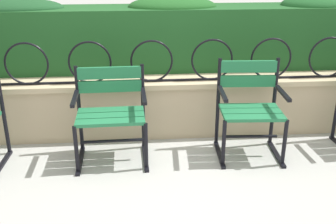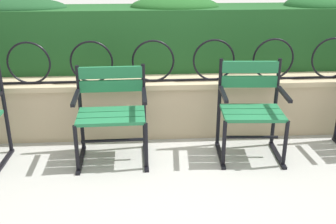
% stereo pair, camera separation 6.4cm
% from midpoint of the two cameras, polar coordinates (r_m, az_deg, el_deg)
% --- Properties ---
extents(ground_plane, '(60.00, 60.00, 0.00)m').
position_cam_midpoint_polar(ground_plane, '(3.48, -0.32, -9.40)').
color(ground_plane, '#ADADA8').
extents(stone_wall, '(6.37, 0.41, 0.59)m').
position_cam_midpoint_polar(stone_wall, '(4.20, -1.36, 0.84)').
color(stone_wall, tan).
rests_on(stone_wall, ground).
extents(iron_arch_fence, '(5.85, 0.02, 0.42)m').
position_cam_midpoint_polar(iron_arch_fence, '(3.98, -2.64, 6.92)').
color(iron_arch_fence, black).
rests_on(iron_arch_fence, stone_wall).
extents(hedge_row, '(6.24, 0.58, 0.78)m').
position_cam_midpoint_polar(hedge_row, '(4.47, -1.96, 10.93)').
color(hedge_row, '#1E5123').
rests_on(hedge_row, stone_wall).
extents(park_chair_centre_left, '(0.65, 0.53, 0.84)m').
position_cam_midpoint_polar(park_chair_centre_left, '(3.68, -8.58, 0.17)').
color(park_chair_centre_left, '#237547').
rests_on(park_chair_centre_left, ground).
extents(park_chair_centre_right, '(0.61, 0.55, 0.88)m').
position_cam_midpoint_polar(park_chair_centre_right, '(3.79, 10.99, 0.77)').
color(park_chair_centre_right, '#237547').
rests_on(park_chair_centre_right, ground).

